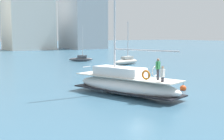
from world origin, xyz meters
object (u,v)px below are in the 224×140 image
at_px(moored_catamaran, 126,61).
at_px(moored_sloop_near, 81,59).
at_px(mooring_buoy, 183,88).
at_px(main_sailboat, 126,84).

bearing_deg(moored_catamaran, moored_sloop_near, 108.56).
xyz_separation_m(moored_catamaran, mooring_buoy, (-9.55, -20.72, -0.40)).
bearing_deg(moored_sloop_near, moored_catamaran, -71.44).
height_order(moored_sloop_near, mooring_buoy, moored_sloop_near).
distance_m(moored_sloop_near, mooring_buoy, 30.72).
distance_m(moored_catamaran, mooring_buoy, 22.82).
height_order(main_sailboat, mooring_buoy, main_sailboat).
bearing_deg(main_sailboat, mooring_buoy, -12.56).
relative_size(moored_sloop_near, mooring_buoy, 7.11).
bearing_deg(moored_catamaran, mooring_buoy, -114.74).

